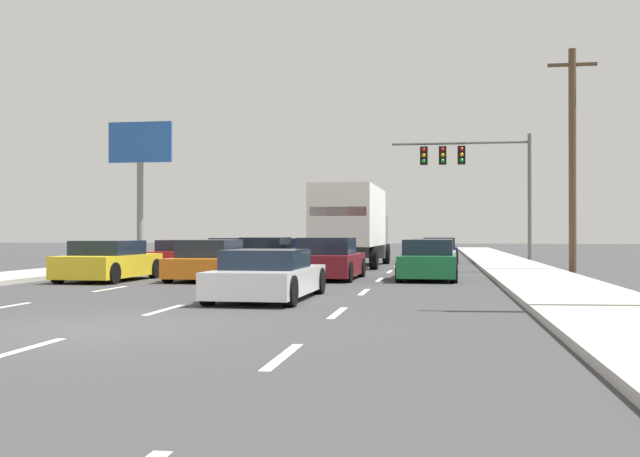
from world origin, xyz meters
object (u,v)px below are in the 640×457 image
object	(u,v)px
car_tan	(229,251)
car_yellow	(109,262)
car_silver	(433,256)
car_orange	(211,262)
car_red	(184,256)
car_navy	(439,251)
roadside_billboard	(140,162)
car_blue	(301,252)
car_black	(266,255)
utility_pole_mid	(572,157)
traffic_signal_mast	(465,164)
car_green	(428,261)
box_truck	(352,221)
car_white	(268,276)
car_maroon	(328,261)

from	to	relation	value
car_tan	car_yellow	bearing A→B (deg)	-88.90
car_tan	car_silver	size ratio (longest dim) A/B	0.93
car_orange	car_red	bearing A→B (deg)	116.27
car_navy	roadside_billboard	distance (m)	17.48
car_blue	car_black	world-z (taller)	car_black
car_yellow	utility_pole_mid	world-z (taller)	utility_pole_mid
car_navy	traffic_signal_mast	xyz separation A→B (m)	(1.38, 2.90, 4.59)
car_orange	car_green	world-z (taller)	car_green
box_truck	car_orange	bearing A→B (deg)	-109.30
car_black	car_navy	size ratio (longest dim) A/B	0.91
car_white	car_green	size ratio (longest dim) A/B	1.01
car_white	car_navy	distance (m)	21.54
car_tan	box_truck	size ratio (longest dim) A/B	0.46
car_tan	car_blue	world-z (taller)	car_tan
car_silver	utility_pole_mid	distance (m)	6.55
car_red	roadside_billboard	size ratio (longest dim) A/B	0.54
roadside_billboard	car_black	bearing A→B (deg)	-46.50
box_truck	car_silver	distance (m)	4.34
car_tan	car_yellow	size ratio (longest dim) A/B	0.98
car_black	roadside_billboard	xyz separation A→B (m)	(-9.62, 10.14, 4.85)
car_tan	car_orange	bearing A→B (deg)	-76.45
car_navy	car_green	distance (m)	13.42
car_red	car_white	size ratio (longest dim) A/B	0.94
car_yellow	box_truck	bearing A→B (deg)	58.53
car_blue	car_black	xyz separation A→B (m)	(-0.24, -6.60, 0.04)
car_red	car_maroon	distance (m)	8.46
traffic_signal_mast	roadside_billboard	xyz separation A→B (m)	(-17.99, -0.50, 0.29)
car_black	car_navy	world-z (taller)	car_black
car_maroon	traffic_signal_mast	distance (m)	18.04
car_yellow	car_blue	world-z (taller)	car_yellow
car_green	utility_pole_mid	bearing A→B (deg)	44.13
car_yellow	traffic_signal_mast	xyz separation A→B (m)	(11.60, 18.46, 4.58)
car_green	roadside_billboard	world-z (taller)	roadside_billboard
car_blue	car_green	bearing A→B (deg)	-62.43
car_blue	car_red	bearing A→B (deg)	-114.67
car_silver	car_yellow	bearing A→B (deg)	-139.75
car_white	car_maroon	bearing A→B (deg)	87.71
car_orange	utility_pole_mid	distance (m)	14.28
car_yellow	car_green	distance (m)	10.10
car_tan	car_navy	size ratio (longest dim) A/B	0.89
car_white	traffic_signal_mast	distance (m)	25.09
car_blue	box_truck	world-z (taller)	box_truck
car_green	car_tan	bearing A→B (deg)	129.10
traffic_signal_mast	car_silver	bearing A→B (deg)	-99.26
car_maroon	utility_pole_mid	distance (m)	10.85
car_navy	car_tan	bearing A→B (deg)	-175.02
car_red	car_maroon	xyz separation A→B (m)	(6.66, -5.22, 0.05)
car_blue	car_silver	world-z (taller)	car_silver
car_orange	car_maroon	bearing A→B (deg)	13.77
car_blue	traffic_signal_mast	size ratio (longest dim) A/B	0.59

